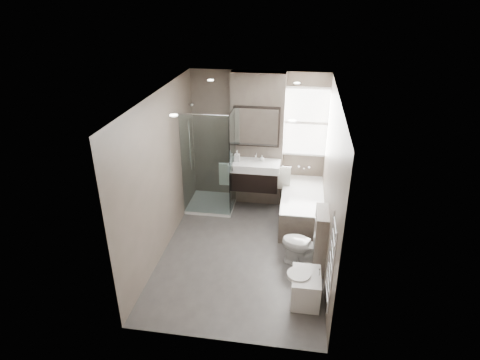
% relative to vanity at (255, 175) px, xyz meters
% --- Properties ---
extents(room, '(2.70, 3.90, 2.70)m').
position_rel_vanity_xyz_m(room, '(0.00, -1.43, 0.56)').
color(room, '#474442').
rests_on(room, ground).
extents(vanity_pier, '(1.00, 0.25, 2.60)m').
position_rel_vanity_xyz_m(vanity_pier, '(0.00, 0.35, 0.56)').
color(vanity_pier, '#62574D').
rests_on(vanity_pier, ground).
extents(vanity, '(0.95, 0.47, 0.66)m').
position_rel_vanity_xyz_m(vanity, '(0.00, 0.00, 0.00)').
color(vanity, black).
rests_on(vanity, vanity_pier).
extents(mirror_cabinet, '(0.86, 0.08, 0.76)m').
position_rel_vanity_xyz_m(mirror_cabinet, '(0.00, 0.19, 0.89)').
color(mirror_cabinet, black).
rests_on(mirror_cabinet, vanity_pier).
extents(towel_left, '(0.24, 0.06, 0.44)m').
position_rel_vanity_xyz_m(towel_left, '(-0.56, -0.02, -0.02)').
color(towel_left, silver).
rests_on(towel_left, vanity_pier).
extents(towel_right, '(0.24, 0.06, 0.44)m').
position_rel_vanity_xyz_m(towel_right, '(0.56, -0.02, -0.02)').
color(towel_right, silver).
rests_on(towel_right, vanity_pier).
extents(shower_enclosure, '(0.90, 0.90, 2.00)m').
position_rel_vanity_xyz_m(shower_enclosure, '(-0.75, -0.08, -0.25)').
color(shower_enclosure, white).
rests_on(shower_enclosure, ground).
extents(bathtub, '(0.75, 1.60, 0.57)m').
position_rel_vanity_xyz_m(bathtub, '(0.92, -0.33, -0.43)').
color(bathtub, '#62574D').
rests_on(bathtub, ground).
extents(window, '(0.98, 0.06, 1.33)m').
position_rel_vanity_xyz_m(window, '(0.90, 0.45, 0.93)').
color(window, white).
rests_on(window, room).
extents(toilet, '(0.78, 0.58, 0.71)m').
position_rel_vanity_xyz_m(toilet, '(0.97, -1.62, -0.39)').
color(toilet, white).
rests_on(toilet, ground).
extents(cistern_box, '(0.19, 0.55, 1.00)m').
position_rel_vanity_xyz_m(cistern_box, '(1.21, -1.68, -0.24)').
color(cistern_box, '#62574D').
rests_on(cistern_box, ground).
extents(bidet, '(0.46, 0.54, 0.56)m').
position_rel_vanity_xyz_m(bidet, '(1.01, -2.45, -0.51)').
color(bidet, white).
rests_on(bidet, ground).
extents(towel_radiator, '(0.03, 0.49, 1.10)m').
position_rel_vanity_xyz_m(towel_radiator, '(1.25, -3.03, 0.38)').
color(towel_radiator, silver).
rests_on(towel_radiator, room).
extents(soap_bottle_a, '(0.09, 0.10, 0.21)m').
position_rel_vanity_xyz_m(soap_bottle_a, '(-0.34, -0.01, 0.36)').
color(soap_bottle_a, white).
rests_on(soap_bottle_a, vanity).
extents(soap_bottle_b, '(0.09, 0.09, 0.12)m').
position_rel_vanity_xyz_m(soap_bottle_b, '(0.13, 0.06, 0.32)').
color(soap_bottle_b, white).
rests_on(soap_bottle_b, vanity).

